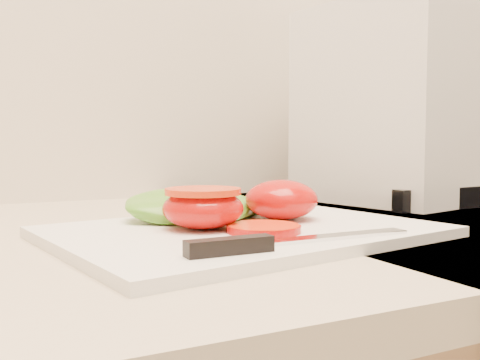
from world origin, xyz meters
name	(u,v)px	position (x,y,z in m)	size (l,w,h in m)	color
cutting_board	(245,232)	(0.12, 1.59, 0.94)	(0.36, 0.26, 0.01)	white
tomato_half_dome	(281,200)	(0.18, 1.62, 0.96)	(0.08, 0.08, 0.04)	#B71210
tomato_half_cut	(203,206)	(0.08, 1.60, 0.96)	(0.08, 0.08, 0.04)	#B71210
tomato_slice_0	(264,228)	(0.12, 1.55, 0.94)	(0.07, 0.07, 0.01)	#E53E0B
lettuce_leaf_0	(192,206)	(0.10, 1.66, 0.95)	(0.15, 0.10, 0.03)	#5EA72C
lettuce_leaf_1	(224,206)	(0.14, 1.68, 0.95)	(0.10, 0.07, 0.02)	#5EA72C
knife	(276,242)	(0.10, 1.49, 0.94)	(0.22, 0.04, 0.01)	silver
appliance	(391,105)	(0.47, 1.78, 1.08)	(0.20, 0.25, 0.30)	white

